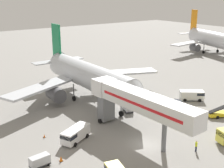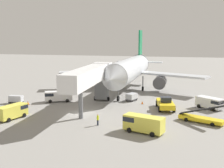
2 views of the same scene
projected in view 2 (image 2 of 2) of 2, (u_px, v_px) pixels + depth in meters
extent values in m
plane|color=gray|center=(83.00, 113.00, 49.20)|extent=(300.00, 300.00, 0.00)
cylinder|color=silver|center=(129.00, 70.00, 68.03)|extent=(5.72, 27.80, 5.28)
cone|color=silver|center=(112.00, 79.00, 53.26)|extent=(5.23, 3.36, 5.18)
cone|color=silver|center=(141.00, 62.00, 83.60)|extent=(5.10, 5.19, 5.02)
cube|color=#147A47|center=(140.00, 45.00, 81.60)|extent=(0.42, 4.02, 8.45)
cube|color=silver|center=(151.00, 62.00, 81.18)|extent=(6.38, 3.02, 0.24)
cube|color=silver|center=(129.00, 62.00, 82.82)|extent=(6.38, 3.02, 0.24)
cube|color=silver|center=(173.00, 75.00, 67.94)|extent=(17.00, 10.22, 0.44)
cube|color=silver|center=(93.00, 72.00, 73.09)|extent=(17.08, 9.78, 0.44)
cylinder|color=#4C4C51|center=(160.00, 82.00, 68.12)|extent=(3.00, 3.87, 2.94)
cylinder|color=#4C4C51|center=(102.00, 80.00, 71.80)|extent=(3.00, 3.87, 2.94)
cylinder|color=gray|center=(118.00, 91.00, 58.23)|extent=(0.28, 0.28, 3.15)
cylinder|color=black|center=(118.00, 99.00, 58.49)|extent=(0.37, 1.11, 1.10)
cylinder|color=gray|center=(143.00, 82.00, 69.33)|extent=(0.28, 0.28, 3.15)
cylinder|color=black|center=(143.00, 89.00, 69.59)|extent=(0.37, 1.11, 1.10)
cylinder|color=gray|center=(118.00, 81.00, 70.90)|extent=(0.28, 0.28, 3.15)
cylinder|color=black|center=(118.00, 88.00, 71.16)|extent=(0.37, 1.11, 1.10)
cube|color=silver|center=(87.00, 76.00, 48.95)|extent=(3.70, 19.52, 2.70)
cube|color=red|center=(79.00, 76.00, 49.27)|extent=(0.63, 16.31, 0.44)
cube|color=silver|center=(102.00, 70.00, 58.90)|extent=(3.55, 2.92, 2.84)
cube|color=#232833|center=(104.00, 68.00, 60.12)|extent=(3.31, 0.36, 0.90)
cube|color=slate|center=(102.00, 88.00, 58.91)|extent=(2.61, 1.89, 4.59)
cylinder|color=black|center=(95.00, 98.00, 59.57)|extent=(0.33, 0.81, 0.80)
cylinder|color=black|center=(108.00, 99.00, 58.98)|extent=(0.33, 0.81, 0.80)
cylinder|color=slate|center=(81.00, 103.00, 45.82)|extent=(0.70, 0.70, 4.99)
cube|color=yellow|center=(165.00, 104.00, 51.95)|extent=(3.85, 6.86, 0.88)
cube|color=#232833|center=(166.00, 99.00, 51.49)|extent=(2.16, 2.13, 0.90)
cylinder|color=black|center=(174.00, 109.00, 49.89)|extent=(0.61, 1.16, 1.10)
cylinder|color=black|center=(160.00, 109.00, 50.01)|extent=(0.61, 1.16, 1.10)
cylinder|color=black|center=(170.00, 104.00, 54.03)|extent=(0.61, 1.16, 1.10)
cylinder|color=black|center=(157.00, 103.00, 54.15)|extent=(0.61, 1.16, 1.10)
cube|color=yellow|center=(201.00, 119.00, 43.78)|extent=(6.88, 4.33, 0.55)
cube|color=black|center=(202.00, 110.00, 43.54)|extent=(6.60, 3.64, 2.35)
cylinder|color=black|center=(216.00, 122.00, 43.21)|extent=(0.64, 0.45, 0.60)
cylinder|color=black|center=(212.00, 124.00, 41.95)|extent=(0.64, 0.45, 0.60)
cylinder|color=black|center=(191.00, 117.00, 45.70)|extent=(0.64, 0.45, 0.60)
cylinder|color=black|center=(186.00, 120.00, 44.43)|extent=(0.64, 0.45, 0.60)
cube|color=white|center=(59.00, 96.00, 58.04)|extent=(5.70, 4.07, 1.83)
cube|color=#1E232D|center=(49.00, 94.00, 57.63)|extent=(2.41, 2.53, 0.58)
cylinder|color=black|center=(50.00, 101.00, 56.95)|extent=(0.77, 0.61, 0.68)
cylinder|color=black|center=(50.00, 99.00, 58.78)|extent=(0.77, 0.61, 0.68)
cylinder|color=black|center=(67.00, 101.00, 57.58)|extent=(0.77, 0.61, 0.68)
cylinder|color=black|center=(67.00, 99.00, 59.41)|extent=(0.77, 0.61, 0.68)
cube|color=#E5DB4C|center=(144.00, 123.00, 39.07)|extent=(5.82, 3.46, 2.07)
cube|color=#1E232D|center=(132.00, 118.00, 39.97)|extent=(2.26, 2.36, 0.66)
cylinder|color=black|center=(129.00, 130.00, 39.35)|extent=(0.75, 0.53, 0.68)
cylinder|color=black|center=(135.00, 126.00, 40.88)|extent=(0.75, 0.53, 0.68)
cylinder|color=black|center=(152.00, 134.00, 37.57)|extent=(0.75, 0.53, 0.68)
cylinder|color=black|center=(158.00, 131.00, 39.10)|extent=(0.75, 0.53, 0.68)
cube|color=white|center=(210.00, 102.00, 52.24)|extent=(5.13, 4.73, 1.79)
cube|color=#1E232D|center=(218.00, 102.00, 50.83)|extent=(2.54, 2.61, 0.57)
cylinder|color=black|center=(220.00, 108.00, 51.72)|extent=(0.76, 0.72, 0.68)
cylinder|color=black|center=(214.00, 109.00, 50.57)|extent=(0.76, 0.72, 0.68)
cylinder|color=black|center=(206.00, 105.00, 54.17)|extent=(0.76, 0.72, 0.68)
cylinder|color=black|center=(199.00, 106.00, 53.02)|extent=(0.76, 0.72, 0.68)
cube|color=#E5DB4C|center=(12.00, 111.00, 45.74)|extent=(3.07, 5.41, 1.91)
cube|color=#1E232D|center=(20.00, 106.00, 47.18)|extent=(2.23, 2.05, 0.61)
cylinder|color=black|center=(16.00, 114.00, 47.68)|extent=(0.49, 0.74, 0.68)
cylinder|color=black|center=(24.00, 115.00, 46.83)|extent=(0.49, 0.74, 0.68)
cylinder|color=black|center=(1.00, 118.00, 44.93)|extent=(0.49, 0.74, 0.68)
cylinder|color=black|center=(9.00, 120.00, 44.09)|extent=(0.49, 0.74, 0.68)
cube|color=#38383D|center=(16.00, 102.00, 56.66)|extent=(2.73, 1.44, 0.22)
cube|color=silver|center=(16.00, 98.00, 56.55)|extent=(2.73, 1.44, 1.16)
cylinder|color=black|center=(10.00, 103.00, 56.27)|extent=(0.37, 0.15, 0.36)
cylinder|color=black|center=(13.00, 102.00, 57.38)|extent=(0.37, 0.15, 0.36)
cylinder|color=black|center=(19.00, 103.00, 55.96)|extent=(0.37, 0.15, 0.36)
cylinder|color=black|center=(22.00, 102.00, 57.07)|extent=(0.37, 0.15, 0.36)
cube|color=#38383D|center=(132.00, 99.00, 59.00)|extent=(2.22, 2.80, 0.22)
cube|color=silver|center=(132.00, 96.00, 58.89)|extent=(2.22, 2.80, 1.12)
cylinder|color=black|center=(132.00, 101.00, 57.94)|extent=(0.24, 0.38, 0.36)
cylinder|color=black|center=(127.00, 100.00, 58.69)|extent=(0.24, 0.38, 0.36)
cylinder|color=black|center=(137.00, 100.00, 59.34)|extent=(0.24, 0.38, 0.36)
cylinder|color=black|center=(131.00, 99.00, 60.09)|extent=(0.24, 0.38, 0.36)
cylinder|color=#1E2333|center=(98.00, 123.00, 42.49)|extent=(0.32, 0.32, 0.82)
cylinder|color=#D8EA19|center=(98.00, 118.00, 42.38)|extent=(0.42, 0.42, 0.65)
sphere|color=tan|center=(98.00, 115.00, 42.30)|extent=(0.22, 0.22, 0.22)
cube|color=black|center=(52.00, 97.00, 62.85)|extent=(0.36, 0.36, 0.03)
cone|color=orange|center=(52.00, 96.00, 62.80)|extent=(0.30, 0.30, 0.52)
cube|color=black|center=(142.00, 104.00, 56.07)|extent=(0.42, 0.42, 0.03)
cone|color=orange|center=(142.00, 102.00, 56.02)|extent=(0.36, 0.36, 0.62)
cube|color=black|center=(28.00, 105.00, 55.56)|extent=(0.51, 0.51, 0.03)
cone|color=orange|center=(28.00, 103.00, 55.50)|extent=(0.43, 0.43, 0.75)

